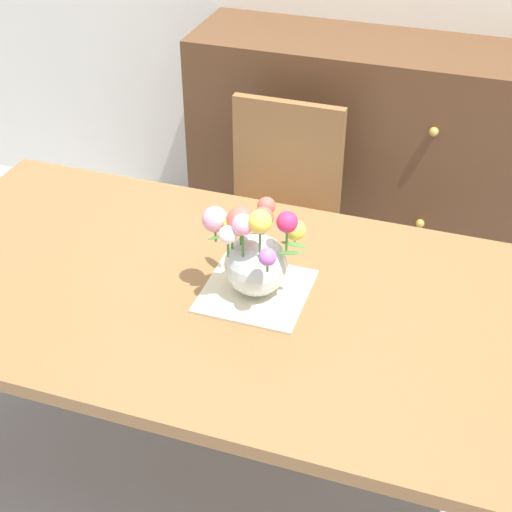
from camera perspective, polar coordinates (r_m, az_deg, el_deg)
name	(u,v)px	position (r m, az deg, el deg)	size (l,w,h in m)	color
ground_plane	(233,473)	(2.57, -1.73, -16.08)	(12.00, 12.00, 0.00)	#939399
dining_table	(229,315)	(2.08, -2.06, -4.51)	(1.88, 0.96, 0.76)	olive
chair_far	(278,207)	(2.83, 1.68, 3.72)	(0.42, 0.42, 0.90)	olive
dresser	(360,158)	(3.23, 7.89, 7.32)	(1.40, 0.47, 1.00)	brown
placemat	(256,291)	(2.03, 0.00, -2.67)	(0.28, 0.28, 0.01)	beige
flower_vase	(255,253)	(1.95, -0.11, 0.25)	(0.28, 0.26, 0.28)	silver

